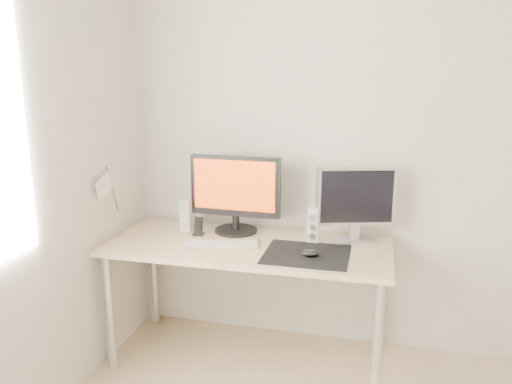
{
  "coord_description": "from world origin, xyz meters",
  "views": [
    {
      "loc": [
        -0.24,
        -1.23,
        1.67
      ],
      "look_at": [
        -0.91,
        1.47,
        1.01
      ],
      "focal_mm": 35.0,
      "sensor_mm": 36.0,
      "label": 1
    }
  ],
  "objects_px": {
    "second_monitor": "(356,200)",
    "keyboard": "(222,244)",
    "mouse": "(310,253)",
    "speaker_right": "(313,225)",
    "phone_dock": "(199,230)",
    "desk": "(248,256)",
    "main_monitor": "(235,191)",
    "speaker_left": "(186,215)"
  },
  "relations": [
    {
      "from": "second_monitor",
      "to": "keyboard",
      "type": "relative_size",
      "value": 1.01
    },
    {
      "from": "mouse",
      "to": "second_monitor",
      "type": "height_order",
      "value": "second_monitor"
    },
    {
      "from": "second_monitor",
      "to": "speaker_right",
      "type": "bearing_deg",
      "value": -163.17
    },
    {
      "from": "mouse",
      "to": "phone_dock",
      "type": "xyz_separation_m",
      "value": [
        -0.69,
        0.2,
        0.01
      ]
    },
    {
      "from": "desk",
      "to": "main_monitor",
      "type": "bearing_deg",
      "value": 125.52
    },
    {
      "from": "main_monitor",
      "to": "second_monitor",
      "type": "distance_m",
      "value": 0.71
    },
    {
      "from": "main_monitor",
      "to": "speaker_right",
      "type": "distance_m",
      "value": 0.51
    },
    {
      "from": "speaker_right",
      "to": "main_monitor",
      "type": "bearing_deg",
      "value": 172.96
    },
    {
      "from": "speaker_right",
      "to": "desk",
      "type": "bearing_deg",
      "value": -161.56
    },
    {
      "from": "keyboard",
      "to": "speaker_left",
      "type": "bearing_deg",
      "value": 143.71
    },
    {
      "from": "phone_dock",
      "to": "desk",
      "type": "bearing_deg",
      "value": -11.95
    },
    {
      "from": "mouse",
      "to": "main_monitor",
      "type": "relative_size",
      "value": 0.18
    },
    {
      "from": "keyboard",
      "to": "desk",
      "type": "bearing_deg",
      "value": 29.75
    },
    {
      "from": "main_monitor",
      "to": "speaker_left",
      "type": "height_order",
      "value": "main_monitor"
    },
    {
      "from": "main_monitor",
      "to": "phone_dock",
      "type": "height_order",
      "value": "main_monitor"
    },
    {
      "from": "mouse",
      "to": "speaker_right",
      "type": "bearing_deg",
      "value": 93.63
    },
    {
      "from": "desk",
      "to": "second_monitor",
      "type": "bearing_deg",
      "value": 17.81
    },
    {
      "from": "desk",
      "to": "main_monitor",
      "type": "relative_size",
      "value": 2.9
    },
    {
      "from": "speaker_right",
      "to": "phone_dock",
      "type": "xyz_separation_m",
      "value": [
        -0.68,
        -0.05,
        -0.06
      ]
    },
    {
      "from": "main_monitor",
      "to": "second_monitor",
      "type": "bearing_deg",
      "value": 0.82
    },
    {
      "from": "desk",
      "to": "main_monitor",
      "type": "xyz_separation_m",
      "value": [
        -0.13,
        0.18,
        0.33
      ]
    },
    {
      "from": "main_monitor",
      "to": "desk",
      "type": "bearing_deg",
      "value": -54.48
    },
    {
      "from": "desk",
      "to": "speaker_right",
      "type": "bearing_deg",
      "value": 18.44
    },
    {
      "from": "keyboard",
      "to": "main_monitor",
      "type": "bearing_deg",
      "value": 88.82
    },
    {
      "from": "mouse",
      "to": "second_monitor",
      "type": "xyz_separation_m",
      "value": [
        0.21,
        0.32,
        0.22
      ]
    },
    {
      "from": "mouse",
      "to": "phone_dock",
      "type": "bearing_deg",
      "value": 163.64
    },
    {
      "from": "mouse",
      "to": "main_monitor",
      "type": "xyz_separation_m",
      "value": [
        -0.5,
        0.31,
        0.23
      ]
    },
    {
      "from": "desk",
      "to": "keyboard",
      "type": "xyz_separation_m",
      "value": [
        -0.13,
        -0.08,
        0.09
      ]
    },
    {
      "from": "speaker_right",
      "to": "phone_dock",
      "type": "bearing_deg",
      "value": -175.84
    },
    {
      "from": "second_monitor",
      "to": "keyboard",
      "type": "bearing_deg",
      "value": -159.83
    },
    {
      "from": "keyboard",
      "to": "second_monitor",
      "type": "bearing_deg",
      "value": 20.17
    },
    {
      "from": "phone_dock",
      "to": "speaker_right",
      "type": "bearing_deg",
      "value": 4.16
    },
    {
      "from": "second_monitor",
      "to": "speaker_right",
      "type": "xyz_separation_m",
      "value": [
        -0.23,
        -0.07,
        -0.14
      ]
    },
    {
      "from": "desk",
      "to": "phone_dock",
      "type": "bearing_deg",
      "value": 168.05
    },
    {
      "from": "mouse",
      "to": "phone_dock",
      "type": "relative_size",
      "value": 0.88
    },
    {
      "from": "main_monitor",
      "to": "second_monitor",
      "type": "xyz_separation_m",
      "value": [
        0.71,
        0.01,
        -0.01
      ]
    },
    {
      "from": "second_monitor",
      "to": "speaker_left",
      "type": "bearing_deg",
      "value": -177.51
    },
    {
      "from": "desk",
      "to": "phone_dock",
      "type": "xyz_separation_m",
      "value": [
        -0.32,
        0.07,
        0.11
      ]
    },
    {
      "from": "second_monitor",
      "to": "speaker_left",
      "type": "xyz_separation_m",
      "value": [
        -1.01,
        -0.04,
        -0.14
      ]
    },
    {
      "from": "speaker_right",
      "to": "mouse",
      "type": "bearing_deg",
      "value": -86.37
    },
    {
      "from": "main_monitor",
      "to": "keyboard",
      "type": "xyz_separation_m",
      "value": [
        -0.01,
        -0.25,
        -0.25
      ]
    },
    {
      "from": "keyboard",
      "to": "phone_dock",
      "type": "distance_m",
      "value": 0.24
    }
  ]
}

